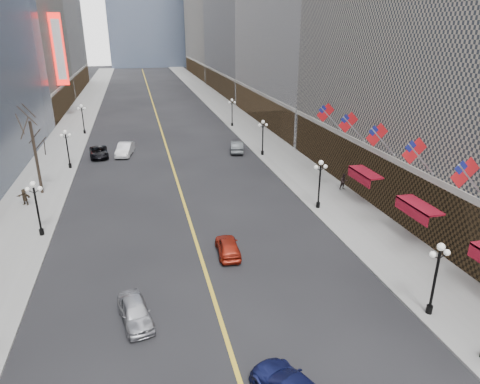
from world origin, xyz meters
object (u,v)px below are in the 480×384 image
streetlamp_east_0 (436,272)px  streetlamp_east_3 (232,109)px  car_nb_near (135,312)px  car_sb_mid (228,246)px  streetlamp_west_3 (82,116)px  car_sb_far (237,146)px  streetlamp_west_1 (36,203)px  car_nb_far (99,152)px  streetlamp_east_1 (320,179)px  streetlamp_east_2 (263,134)px  car_nb_mid (125,149)px  streetlamp_west_2 (67,145)px

streetlamp_east_0 → streetlamp_east_3: same height
streetlamp_east_3 → car_nb_near: size_ratio=1.16×
streetlamp_east_0 → car_sb_mid: 13.96m
streetlamp_west_3 → car_sb_far: size_ratio=0.97×
car_sb_far → streetlamp_west_1: bearing=57.1°
streetlamp_west_3 → streetlamp_west_1: bearing=-90.0°
car_sb_mid → car_nb_near: bearing=46.7°
car_nb_far → car_sb_far: 17.89m
streetlamp_west_1 → streetlamp_west_3: 36.00m
streetlamp_east_1 → car_sb_far: bearing=97.8°
streetlamp_east_2 → car_nb_near: bearing=-118.3°
streetlamp_west_3 → streetlamp_east_1: bearing=-56.8°
car_nb_far → streetlamp_east_2: bearing=-18.3°
car_nb_near → car_sb_far: 35.86m
car_nb_far → car_sb_mid: (10.80, -28.62, -0.00)m
streetlamp_east_1 → streetlamp_west_1: bearing=180.0°
streetlamp_east_0 → car_nb_mid: size_ratio=0.94×
car_nb_mid → car_sb_mid: size_ratio=1.24×
streetlamp_west_1 → car_nb_near: size_ratio=1.16×
streetlamp_west_2 → car_nb_mid: streetlamp_west_2 is taller
streetlamp_east_1 → car_sb_far: size_ratio=0.97×
car_nb_mid → streetlamp_east_1: bearing=-41.7°
streetlamp_east_0 → car_nb_near: bearing=168.4°
streetlamp_east_2 → streetlamp_west_3: same height
streetlamp_west_2 → car_nb_far: 5.71m
streetlamp_west_1 → car_nb_mid: bearing=74.4°
car_sb_far → streetlamp_east_2: bearing=150.2°
streetlamp_east_2 → car_sb_mid: (-9.80, -24.31, -2.24)m
streetlamp_east_3 → streetlamp_west_2: size_ratio=1.00×
car_nb_mid → car_sb_far: bearing=3.1°
car_nb_mid → car_sb_mid: (7.54, -28.77, -0.13)m
streetlamp_west_1 → car_nb_far: size_ratio=0.94×
streetlamp_east_0 → streetlamp_west_3: (-23.60, 52.00, 0.00)m
streetlamp_east_1 → streetlamp_west_1: 23.60m
streetlamp_east_3 → car_nb_near: streetlamp_east_3 is taller
streetlamp_east_1 → car_nb_near: (-16.47, -12.61, -2.24)m
streetlamp_east_3 → car_sb_mid: streetlamp_east_3 is taller
car_nb_mid → car_sb_far: car_nb_mid is taller
streetlamp_west_2 → car_nb_near: size_ratio=1.16×
streetlamp_west_1 → car_sb_mid: bearing=-24.6°
streetlamp_east_3 → car_sb_mid: (-9.80, -42.31, -2.24)m
car_sb_far → streetlamp_east_0: bearing=106.8°
streetlamp_east_0 → streetlamp_west_2: (-23.60, 34.00, 0.00)m
streetlamp_east_2 → streetlamp_west_3: (-23.60, 18.00, 0.00)m
car_nb_far → car_sb_far: (17.80, -1.77, 0.10)m
car_nb_far → car_sb_far: bearing=-12.1°
car_nb_far → streetlamp_west_2: bearing=-131.2°
car_nb_near → streetlamp_west_2: bearing=91.9°
streetlamp_east_3 → streetlamp_west_1: size_ratio=1.00×
streetlamp_east_3 → car_nb_mid: streetlamp_east_3 is taller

